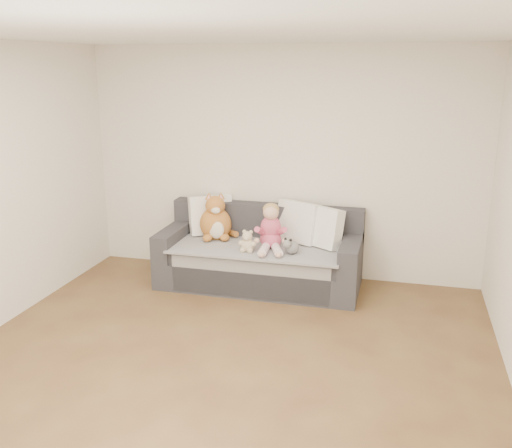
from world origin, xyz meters
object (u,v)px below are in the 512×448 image
Objects in this scene: teddy_bear at (247,243)px; sippy_cup at (246,244)px; plush_cat at (216,221)px; toddler at (271,230)px; sofa at (260,258)px.

teddy_bear reaches higher than sippy_cup.
teddy_bear is at bearing -56.04° from sippy_cup.
teddy_bear is (0.47, -0.37, -0.11)m from plush_cat.
toddler reaches higher than sippy_cup.
teddy_bear is (-0.21, -0.17, -0.11)m from toddler.
plush_cat reaches higher than teddy_bear.
teddy_bear is at bearing -102.17° from sofa.
toddler is 4.42× the size of sippy_cup.
sippy_cup is at bearing -56.48° from plush_cat.
plush_cat is 4.82× the size of sippy_cup.
plush_cat is at bearing 172.55° from sofa.
plush_cat is at bearing 143.76° from sippy_cup.
toddler is at bearing 25.49° from sippy_cup.
sofa is 0.40m from teddy_bear.
toddler is 0.29m from teddy_bear.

